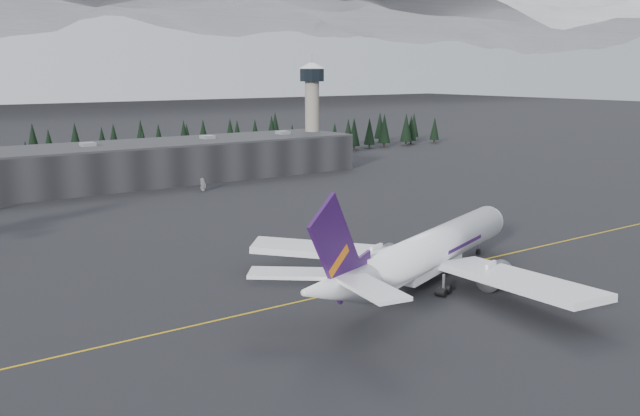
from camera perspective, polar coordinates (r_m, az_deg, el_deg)
ground at (r=124.18m, az=5.46°, el=-5.51°), size 1400.00×1400.00×0.00m
taxiline at (r=122.76m, az=6.09°, el=-5.71°), size 400.00×0.40×0.02m
terminal at (r=229.92m, az=-15.62°, el=3.38°), size 160.00×30.00×12.60m
control_tower at (r=266.41m, az=-0.64°, el=8.47°), size 10.00×10.00×37.70m
treeline at (r=264.56m, az=-18.47°, el=4.43°), size 360.00×20.00×15.00m
jet_main at (r=117.26m, az=8.09°, el=-3.74°), size 64.90×58.08×19.74m
gse_vehicle_b at (r=212.93m, az=-9.31°, el=1.53°), size 4.05×1.79×1.36m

